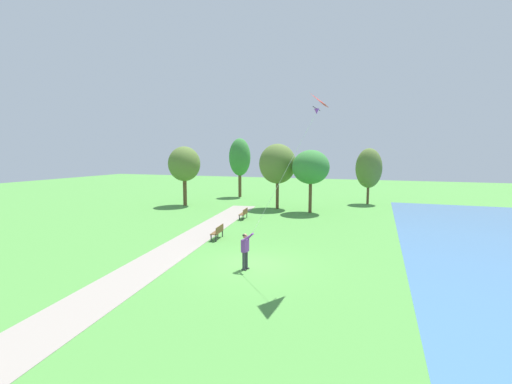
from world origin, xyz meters
The scene contains 11 objects.
ground_plane centered at (0.00, 0.00, 0.00)m, with size 120.00×120.00×0.00m, color #4C8E3D.
walkway_path centered at (-5.32, 2.00, 0.01)m, with size 2.40×32.00×0.02m, color gray.
person_kite_flyer centered at (-0.13, -0.68, 1.05)m, with size 0.62×0.52×1.83m.
flying_kite centered at (2.93, -1.27, 7.45)m, with size 3.10×1.50×6.08m.
park_bench_near_walkway centered at (-3.93, 4.21, 0.51)m, with size 0.64×1.55×0.88m.
park_bench_far_walkway centered at (-4.87, 11.14, 0.51)m, with size 0.64×1.55×0.88m.
tree_lakeside_far centered at (-0.25, 16.17, 4.22)m, with size 3.41×3.52×5.80m.
tree_treeline_right centered at (-10.86, 24.89, 4.97)m, with size 2.70×2.59×7.36m.
tree_behind_path centered at (4.62, 23.79, 3.89)m, with size 2.78×2.58×6.04m.
tree_horizon_far centered at (-13.58, 16.20, 4.37)m, with size 3.27×3.48×6.21m.
tree_treeline_left centered at (-3.80, 17.49, 4.45)m, with size 3.64×3.66×6.43m.
Camera 1 is at (5.70, -15.56, 5.49)m, focal length 24.36 mm.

